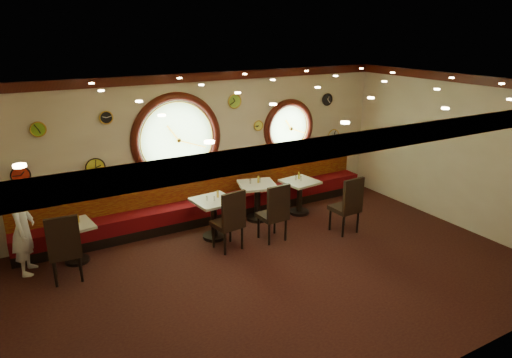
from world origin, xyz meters
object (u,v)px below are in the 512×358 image
(condiment_a_salt, at_px, (68,221))
(condiment_a_pepper, at_px, (76,223))
(table_b, at_px, (214,214))
(condiment_c_bottle, at_px, (258,179))
(condiment_d_bottle, at_px, (299,175))
(chair_b, at_px, (231,217))
(table_a, at_px, (74,239))
(condiment_b_pepper, at_px, (214,199))
(chair_a, at_px, (64,244))
(table_c, at_px, (257,197))
(condiment_a_bottle, at_px, (78,219))
(condiment_d_salt, at_px, (296,178))
(condiment_b_salt, at_px, (207,198))
(condiment_c_pepper, at_px, (260,180))
(chair_c, at_px, (275,209))
(condiment_c_salt, at_px, (250,181))
(waiter, at_px, (22,229))
(condiment_b_bottle, at_px, (218,194))
(table_d, at_px, (300,193))
(chair_d, at_px, (349,202))
(condiment_d_pepper, at_px, (301,179))

(condiment_a_salt, xyz_separation_m, condiment_a_pepper, (0.12, -0.13, -0.01))
(table_b, height_order, condiment_c_bottle, condiment_c_bottle)
(condiment_a_salt, height_order, condiment_d_bottle, condiment_d_bottle)
(chair_b, bearing_deg, table_a, 151.46)
(chair_b, distance_m, condiment_b_pepper, 0.62)
(chair_a, bearing_deg, table_c, 14.73)
(condiment_b_pepper, distance_m, condiment_a_bottle, 2.53)
(condiment_d_salt, relative_size, condiment_b_pepper, 1.31)
(table_b, distance_m, chair_a, 2.87)
(condiment_b_salt, distance_m, condiment_a_bottle, 2.39)
(condiment_c_pepper, distance_m, condiment_c_bottle, 0.04)
(chair_c, bearing_deg, condiment_d_salt, 38.88)
(chair_c, xyz_separation_m, condiment_a_salt, (-3.66, 1.14, 0.11))
(chair_c, bearing_deg, chair_a, 171.77)
(condiment_b_salt, xyz_separation_m, condiment_d_salt, (2.32, 0.30, -0.04))
(condiment_d_salt, bearing_deg, chair_a, -172.83)
(condiment_c_salt, distance_m, condiment_a_pepper, 3.65)
(condiment_c_salt, distance_m, condiment_a_bottle, 3.59)
(condiment_a_bottle, bearing_deg, condiment_d_salt, -0.97)
(table_b, xyz_separation_m, waiter, (-3.40, 0.37, 0.29))
(chair_c, xyz_separation_m, condiment_a_bottle, (-3.49, 1.12, 0.12))
(condiment_d_salt, height_order, condiment_d_bottle, condiment_d_bottle)
(condiment_a_bottle, relative_size, condiment_b_bottle, 0.94)
(table_d, distance_m, condiment_b_salt, 2.42)
(table_c, relative_size, condiment_a_salt, 8.50)
(condiment_a_salt, distance_m, condiment_b_pepper, 2.70)
(chair_c, distance_m, waiter, 4.53)
(condiment_d_salt, distance_m, waiter, 5.59)
(condiment_d_salt, bearing_deg, waiter, 179.34)
(condiment_b_pepper, height_order, condiment_c_bottle, condiment_c_bottle)
(table_c, xyz_separation_m, chair_b, (-1.18, -1.04, 0.16))
(chair_d, distance_m, condiment_a_bottle, 5.23)
(condiment_c_salt, bearing_deg, table_d, -11.92)
(condiment_c_salt, bearing_deg, condiment_a_bottle, -178.80)
(table_b, relative_size, chair_c, 1.12)
(condiment_c_salt, relative_size, condiment_b_bottle, 0.74)
(condiment_c_pepper, distance_m, condiment_d_pepper, 0.98)
(table_c, relative_size, condiment_c_pepper, 8.92)
(condiment_d_pepper, xyz_separation_m, condiment_d_bottle, (0.04, 0.14, 0.03))
(condiment_b_bottle, bearing_deg, table_c, 15.83)
(condiment_b_salt, relative_size, condiment_a_pepper, 1.09)
(condiment_b_salt, distance_m, waiter, 3.29)
(condiment_b_salt, height_order, waiter, waiter)
(chair_b, height_order, condiment_c_salt, chair_b)
(condiment_b_pepper, distance_m, condiment_c_pepper, 1.40)
(condiment_b_bottle, bearing_deg, condiment_c_pepper, 16.21)
(table_c, height_order, table_d, table_c)
(waiter, bearing_deg, condiment_b_bottle, -78.70)
(table_a, relative_size, condiment_c_bottle, 4.83)
(chair_a, distance_m, condiment_b_pepper, 2.85)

